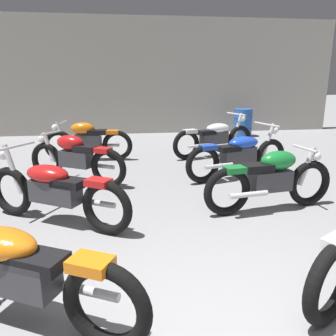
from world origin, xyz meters
TOP-DOWN VIEW (x-y plane):
  - back_wall at (0.00, 9.59)m, footprint 12.87×0.24m
  - motorcycle_left_row_0 at (-1.47, 0.76)m, footprint 1.98×1.14m
  - motorcycle_left_row_1 at (-1.50, 2.59)m, footprint 1.92×1.22m
  - motorcycle_left_row_2 at (-1.45, 4.32)m, footprint 1.76×1.09m
  - motorcycle_left_row_3 at (-1.39, 5.98)m, footprint 1.96×0.51m
  - motorcycle_right_row_1 at (1.38, 2.64)m, footprint 1.97×0.58m
  - motorcycle_right_row_2 at (1.47, 4.21)m, footprint 2.11×0.89m
  - motorcycle_right_row_3 at (1.51, 5.99)m, footprint 2.08×0.94m
  - oil_drum at (3.10, 8.49)m, footprint 0.59×0.59m

SIDE VIEW (x-z plane):
  - oil_drum at x=3.10m, z-range 0.00..0.85m
  - motorcycle_left_row_0 at x=-1.47m, z-range -0.04..0.94m
  - motorcycle_left_row_1 at x=-1.50m, z-range -0.04..0.94m
  - motorcycle_right_row_2 at x=1.47m, z-range -0.04..0.94m
  - motorcycle_right_row_3 at x=1.51m, z-range -0.04..0.94m
  - motorcycle_left_row_2 at x=-1.45m, z-range 0.02..0.90m
  - motorcycle_left_row_3 at x=-1.39m, z-range 0.02..0.90m
  - motorcycle_right_row_1 at x=1.38m, z-range 0.02..0.90m
  - back_wall at x=0.00m, z-range 0.00..3.60m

